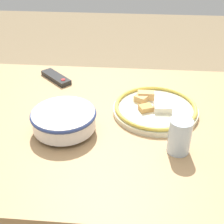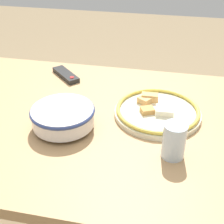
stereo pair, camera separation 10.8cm
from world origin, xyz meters
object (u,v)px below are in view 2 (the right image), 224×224
Objects in this scene: tv_remote at (66,75)px; drinking_glass at (174,141)px; food_plate at (157,111)px; noodle_bowl at (63,116)px.

tv_remote is 1.38× the size of drinking_glass.
food_plate is 0.23m from drinking_glass.
noodle_bowl is at bearing 61.91° from tv_remote.
food_plate is (0.31, 0.14, -0.03)m from noodle_bowl.
drinking_glass is at bearing 91.83° from tv_remote.
food_plate reaches higher than tv_remote.
drinking_glass is (0.06, -0.22, 0.04)m from food_plate.
tv_remote is at bearing 137.74° from drinking_glass.
noodle_bowl is 0.38m from drinking_glass.
drinking_glass reaches higher than food_plate.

